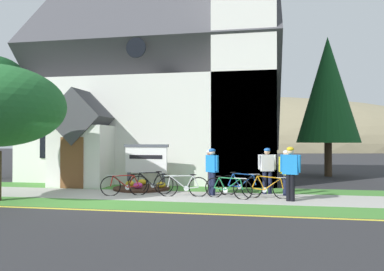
{
  "coord_description": "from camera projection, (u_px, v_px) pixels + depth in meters",
  "views": [
    {
      "loc": [
        5.49,
        -11.36,
        1.95
      ],
      "look_at": [
        2.82,
        2.84,
        2.15
      ],
      "focal_mm": 35.44,
      "sensor_mm": 36.0,
      "label": 1
    }
  ],
  "objects": [
    {
      "name": "ground",
      "position": [
        132.0,
        187.0,
        16.09
      ],
      "size": [
        140.0,
        140.0,
        0.0
      ],
      "primitive_type": "plane",
      "color": "#2B2B2D"
    },
    {
      "name": "sidewalk_slab",
      "position": [
        109.0,
        194.0,
        13.75
      ],
      "size": [
        32.0,
        2.46,
        0.01
      ],
      "primitive_type": "cube",
      "color": "#A8A59E",
      "rests_on": "ground"
    },
    {
      "name": "grass_verge",
      "position": [
        83.0,
        203.0,
        11.74
      ],
      "size": [
        32.0,
        1.63,
        0.01
      ],
      "primitive_type": "cube",
      "color": "#427F33",
      "rests_on": "ground"
    },
    {
      "name": "church_lawn",
      "position": [
        129.0,
        187.0,
        15.79
      ],
      "size": [
        24.0,
        1.69,
        0.01
      ],
      "primitive_type": "cube",
      "color": "#427F33",
      "rests_on": "ground"
    },
    {
      "name": "curb_paint_stripe",
      "position": [
        67.0,
        209.0,
        10.79
      ],
      "size": [
        28.0,
        0.16,
        0.01
      ],
      "primitive_type": "cube",
      "color": "yellow",
      "rests_on": "ground"
    },
    {
      "name": "church_building",
      "position": [
        169.0,
        91.0,
        21.22
      ],
      "size": [
        12.63,
        11.8,
        12.9
      ],
      "color": "silver",
      "rests_on": "ground"
    },
    {
      "name": "church_sign",
      "position": [
        146.0,
        160.0,
        15.65
      ],
      "size": [
        1.95,
        0.27,
        1.8
      ],
      "color": "#474C56",
      "rests_on": "ground"
    },
    {
      "name": "flower_bed",
      "position": [
        142.0,
        187.0,
        15.1
      ],
      "size": [
        2.25,
        2.25,
        0.34
      ],
      "color": "#382319",
      "rests_on": "ground"
    },
    {
      "name": "bicycle_white",
      "position": [
        183.0,
        186.0,
        13.18
      ],
      "size": [
        1.77,
        0.28,
        0.81
      ],
      "color": "black",
      "rests_on": "ground"
    },
    {
      "name": "bicycle_blue",
      "position": [
        242.0,
        184.0,
        13.58
      ],
      "size": [
        1.69,
        0.5,
        0.85
      ],
      "color": "black",
      "rests_on": "ground"
    },
    {
      "name": "bicycle_black",
      "position": [
        228.0,
        188.0,
        12.76
      ],
      "size": [
        1.66,
        0.63,
        0.77
      ],
      "color": "black",
      "rests_on": "ground"
    },
    {
      "name": "bicycle_green",
      "position": [
        125.0,
        185.0,
        13.45
      ],
      "size": [
        1.63,
        0.59,
        0.79
      ],
      "color": "black",
      "rests_on": "ground"
    },
    {
      "name": "bicycle_orange",
      "position": [
        267.0,
        187.0,
        12.75
      ],
      "size": [
        1.76,
        0.09,
        0.83
      ],
      "color": "black",
      "rests_on": "ground"
    },
    {
      "name": "bicycle_yellow",
      "position": [
        151.0,
        183.0,
        13.97
      ],
      "size": [
        1.74,
        0.1,
        0.85
      ],
      "color": "black",
      "rests_on": "ground"
    },
    {
      "name": "cyclist_in_orange_jersey",
      "position": [
        212.0,
        168.0,
        13.51
      ],
      "size": [
        0.49,
        0.56,
        1.67
      ],
      "color": "#191E38",
      "rests_on": "ground"
    },
    {
      "name": "cyclist_in_white_jersey",
      "position": [
        290.0,
        171.0,
        12.55
      ],
      "size": [
        0.53,
        0.55,
        1.64
      ],
      "color": "#191E38",
      "rests_on": "ground"
    },
    {
      "name": "cyclist_in_red_jersey",
      "position": [
        210.0,
        168.0,
        14.04
      ],
      "size": [
        0.3,
        0.69,
        1.61
      ],
      "color": "#2D2D33",
      "rests_on": "ground"
    },
    {
      "name": "cyclist_in_blue_jersey",
      "position": [
        267.0,
        167.0,
        13.87
      ],
      "size": [
        0.65,
        0.34,
        1.68
      ],
      "color": "#191E38",
      "rests_on": "ground"
    },
    {
      "name": "cyclist_in_green_jersey",
      "position": [
        290.0,
        169.0,
        12.16
      ],
      "size": [
        0.63,
        0.47,
        1.76
      ],
      "color": "black",
      "rests_on": "ground"
    },
    {
      "name": "cyclist_in_yellow_jersey",
      "position": [
        286.0,
        169.0,
        13.42
      ],
      "size": [
        0.54,
        0.5,
        1.62
      ],
      "color": "#191E38",
      "rests_on": "ground"
    },
    {
      "name": "roadside_conifer",
      "position": [
        328.0,
        90.0,
        20.77
      ],
      "size": [
        3.39,
        3.39,
        7.68
      ],
      "color": "#3D2D1E",
      "rests_on": "ground"
    },
    {
      "name": "distant_hill",
      "position": [
        239.0,
        150.0,
        83.38
      ],
      "size": [
        94.76,
        48.0,
        22.62
      ],
      "primitive_type": "ellipsoid",
      "color": "#847A5B",
      "rests_on": "ground"
    }
  ]
}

